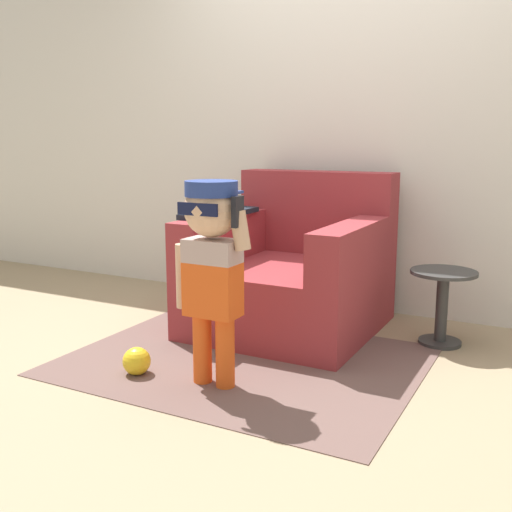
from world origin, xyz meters
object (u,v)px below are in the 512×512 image
object	(u,v)px
toy_ball	(137,361)
armchair	(293,273)
side_table	(442,300)
person_child	(212,251)

from	to	relation	value
toy_ball	armchair	bearing A→B (deg)	71.94
side_table	person_child	bearing A→B (deg)	-127.44
armchair	toy_ball	distance (m)	1.11
armchair	person_child	size ratio (longest dim) A/B	1.12
armchair	person_child	xyz separation A→B (m)	(0.05, -0.96, 0.29)
person_child	side_table	size ratio (longest dim) A/B	2.26
armchair	side_table	distance (m)	0.85
person_child	toy_ball	distance (m)	0.67
armchair	toy_ball	size ratio (longest dim) A/B	7.81
armchair	side_table	xyz separation A→B (m)	(0.84, 0.08, -0.07)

